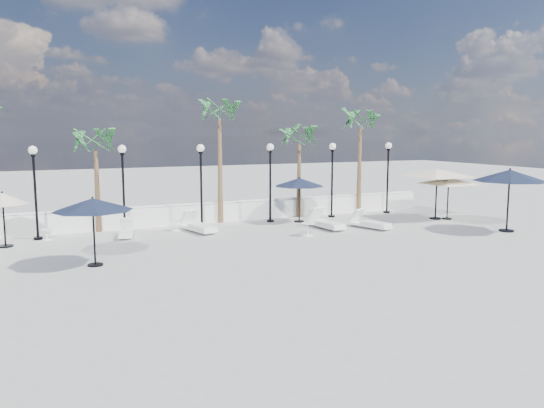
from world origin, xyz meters
name	(u,v)px	position (x,y,z in m)	size (l,w,h in m)	color
ground	(256,256)	(0.00, 0.00, 0.00)	(100.00, 100.00, 0.00)	#9F9E9A
balustrade	(196,214)	(0.00, 7.50, 0.47)	(26.00, 0.30, 1.01)	white
lamppost_1	(35,179)	(-7.00, 6.50, 2.49)	(0.36, 0.36, 3.84)	black
lamppost_2	(123,176)	(-3.50, 6.50, 2.49)	(0.36, 0.36, 3.84)	black
lamppost_3	(201,174)	(0.00, 6.50, 2.49)	(0.36, 0.36, 3.84)	black
lamppost_4	(270,171)	(3.50, 6.50, 2.49)	(0.36, 0.36, 3.84)	black
lamppost_5	(332,169)	(7.00, 6.50, 2.49)	(0.36, 0.36, 3.84)	black
lamppost_6	(388,167)	(10.50, 6.50, 2.49)	(0.36, 0.36, 3.84)	black
palm_1	(95,147)	(-4.50, 7.30, 3.75)	(2.60, 2.60, 4.70)	brown
palm_2	(219,117)	(1.20, 7.30, 5.12)	(2.60, 2.60, 6.10)	brown
palm_3	(299,141)	(5.50, 7.30, 3.95)	(2.60, 2.60, 4.90)	brown
palm_4	(360,126)	(9.20, 7.30, 4.73)	(2.60, 2.60, 5.70)	brown
lounger_1	(126,232)	(-3.62, 5.51, 0.22)	(0.90, 1.81, 0.65)	white
lounger_3	(198,226)	(-0.52, 5.31, 0.27)	(1.19, 2.27, 0.81)	white
lounger_4	(326,223)	(5.03, 3.67, 0.27)	(0.90, 2.21, 0.81)	white
lounger_5	(322,222)	(5.10, 4.20, 0.24)	(0.85, 1.97, 0.72)	white
lounger_6	(370,223)	(6.90, 2.89, 0.25)	(1.25, 2.11, 0.75)	white
side_table_0	(47,233)	(-6.66, 6.20, 0.28)	(0.47, 0.47, 0.46)	white
side_table_1	(176,225)	(-1.36, 6.04, 0.27)	(0.46, 0.46, 0.45)	white
side_table_2	(308,228)	(3.45, 2.54, 0.34)	(0.57, 0.57, 0.56)	white
parasol_navy_left	(93,205)	(-5.35, 0.99, 2.03)	(2.61, 2.61, 2.30)	black
parasol_navy_mid	(299,182)	(4.77, 5.87, 1.95)	(2.48, 2.48, 2.22)	black
parasol_navy_right	(510,176)	(12.00, -0.22, 2.48)	(3.15, 3.15, 2.82)	black
parasol_cream_sq_a	(437,169)	(11.49, 3.78, 2.53)	(5.57, 5.57, 2.73)	black
parasol_cream_sq_b	(449,178)	(12.00, 3.49, 2.10)	(4.54, 4.54, 2.28)	black
parasol_cream_small	(3,199)	(-8.16, 5.44, 1.84)	(1.76, 1.76, 2.16)	black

